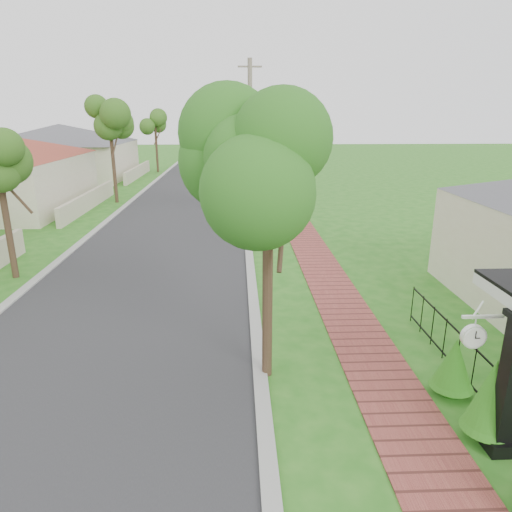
# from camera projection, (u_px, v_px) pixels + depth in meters

# --- Properties ---
(ground) EXTENTS (160.00, 160.00, 0.00)m
(ground) POSITION_uv_depth(u_px,v_px,m) (229.00, 419.00, 8.46)
(ground) COLOR #256A19
(ground) RESTS_ON ground
(road) EXTENTS (7.00, 120.00, 0.02)m
(road) POSITION_uv_depth(u_px,v_px,m) (184.00, 208.00, 27.42)
(road) COLOR #28282B
(road) RESTS_ON ground
(kerb_right) EXTENTS (0.30, 120.00, 0.10)m
(kerb_right) POSITION_uv_depth(u_px,v_px,m) (245.00, 207.00, 27.56)
(kerb_right) COLOR #9E9E99
(kerb_right) RESTS_ON ground
(kerb_left) EXTENTS (0.30, 120.00, 0.10)m
(kerb_left) POSITION_uv_depth(u_px,v_px,m) (123.00, 208.00, 27.27)
(kerb_left) COLOR #9E9E99
(kerb_left) RESTS_ON ground
(sidewalk) EXTENTS (1.50, 120.00, 0.03)m
(sidewalk) POSITION_uv_depth(u_px,v_px,m) (288.00, 207.00, 27.66)
(sidewalk) COLOR #99473D
(sidewalk) RESTS_ON ground
(porch_post) EXTENTS (0.48, 0.48, 2.52)m
(porch_post) POSITION_uv_depth(u_px,v_px,m) (509.00, 392.00, 7.35)
(porch_post) COLOR black
(porch_post) RESTS_ON ground
(picket_fence) EXTENTS (0.03, 8.02, 1.00)m
(picket_fence) POSITION_uv_depth(u_px,v_px,m) (491.00, 388.00, 8.49)
(picket_fence) COLOR black
(picket_fence) RESTS_ON ground
(street_trees) EXTENTS (10.70, 37.65, 5.89)m
(street_trees) POSITION_uv_depth(u_px,v_px,m) (194.00, 127.00, 32.60)
(street_trees) COLOR #382619
(street_trees) RESTS_ON ground
(hedge_row) EXTENTS (0.76, 3.79, 1.80)m
(hedge_row) POSITION_uv_depth(u_px,v_px,m) (499.00, 411.00, 7.47)
(hedge_row) COLOR #266414
(hedge_row) RESTS_ON ground
(far_house_grey) EXTENTS (15.56, 15.56, 4.60)m
(far_house_grey) POSITION_uv_depth(u_px,v_px,m) (62.00, 151.00, 39.60)
(far_house_grey) COLOR beige
(far_house_grey) RESTS_ON ground
(parked_car_red) EXTENTS (2.07, 4.20, 1.38)m
(parked_car_red) POSITION_uv_depth(u_px,v_px,m) (239.00, 173.00, 38.36)
(parked_car_red) COLOR maroon
(parked_car_red) RESTS_ON ground
(parked_car_white) EXTENTS (2.19, 4.73, 1.50)m
(parked_car_white) POSITION_uv_depth(u_px,v_px,m) (228.00, 170.00, 39.61)
(parked_car_white) COLOR silver
(parked_car_white) RESTS_ON ground
(near_tree) EXTENTS (2.19, 2.19, 5.62)m
(near_tree) POSITION_uv_depth(u_px,v_px,m) (268.00, 165.00, 8.59)
(near_tree) COLOR #382619
(near_tree) RESTS_ON ground
(utility_pole) EXTENTS (1.20, 0.24, 8.04)m
(utility_pole) POSITION_uv_depth(u_px,v_px,m) (250.00, 141.00, 23.57)
(utility_pole) COLOR gray
(utility_pole) RESTS_ON ground
(station_clock) EXTENTS (0.69, 0.13, 0.58)m
(station_clock) POSITION_uv_depth(u_px,v_px,m) (474.00, 335.00, 7.47)
(station_clock) COLOR white
(station_clock) RESTS_ON ground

